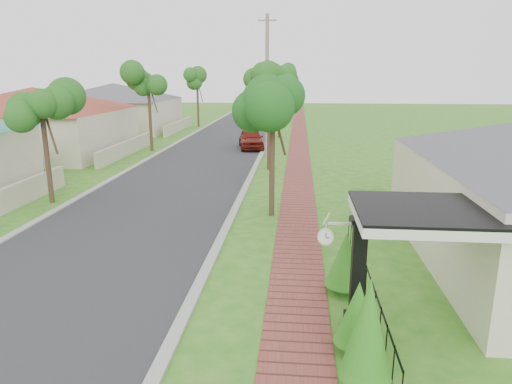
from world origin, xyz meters
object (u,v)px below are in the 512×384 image
at_px(parked_car_white, 260,118).
at_px(station_clock, 327,236).
at_px(parked_car_red, 251,139).
at_px(porch_post, 358,279).
at_px(utility_pole, 267,87).
at_px(near_tree, 273,110).

distance_m(parked_car_white, station_clock, 40.25).
height_order(parked_car_red, parked_car_white, parked_car_white).
xyz_separation_m(porch_post, station_clock, (-0.67, 0.40, 0.83)).
distance_m(porch_post, utility_pole, 21.57).
distance_m(porch_post, parked_car_white, 40.72).
distance_m(parked_car_red, near_tree, 17.25).
height_order(parked_car_white, utility_pole, utility_pole).
bearing_deg(parked_car_white, utility_pole, -91.82).
distance_m(near_tree, utility_pole, 13.06).
bearing_deg(parked_car_red, utility_pole, -79.28).
distance_m(porch_post, parked_car_red, 25.20).
relative_size(parked_car_red, station_clock, 5.10).
xyz_separation_m(parked_car_white, utility_pole, (2.09, -19.34, 3.82)).
height_order(parked_car_red, utility_pole, utility_pole).
bearing_deg(utility_pole, near_tree, -85.10).
height_order(porch_post, parked_car_white, porch_post).
relative_size(parked_car_white, utility_pole, 0.54).
relative_size(porch_post, station_clock, 3.00).
bearing_deg(parked_car_white, station_clock, -91.01).
relative_size(porch_post, near_tree, 0.49).
relative_size(utility_pole, station_clock, 10.85).
distance_m(porch_post, station_clock, 1.14).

